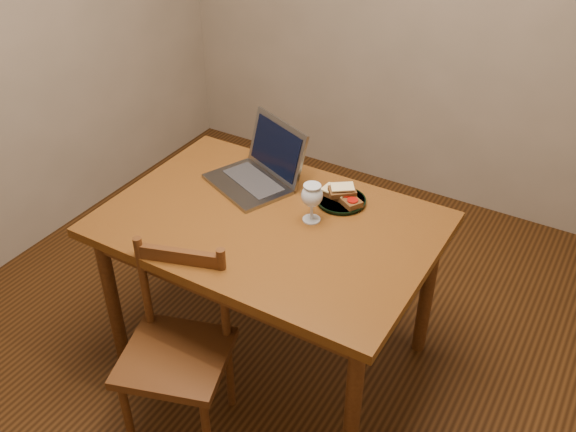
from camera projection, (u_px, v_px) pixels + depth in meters
The scene contains 9 objects.
floor at pixel (282, 345), 3.01m from camera, with size 3.20×3.20×0.02m, color black.
table at pixel (270, 238), 2.59m from camera, with size 1.30×0.90×0.74m.
chair at pixel (176, 343), 2.39m from camera, with size 0.48×0.47×0.42m.
plate at pixel (341, 201), 2.64m from camera, with size 0.20×0.20×0.02m, color black.
sandwich_cheese at pixel (335, 192), 2.64m from camera, with size 0.11×0.07×0.03m, color #381E0C, non-canonical shape.
sandwich_tomato at pixel (349, 199), 2.60m from camera, with size 0.11×0.07×0.03m, color #381E0C, non-canonical shape.
sandwich_top at pixel (342, 190), 2.61m from camera, with size 0.11×0.06×0.03m, color #381E0C, non-canonical shape.
milk_glass at pixel (312, 203), 2.49m from camera, with size 0.09×0.09×0.16m, color white, non-canonical shape.
laptop at pixel (261, 167), 2.75m from camera, with size 0.45×0.43×0.25m.
Camera 1 is at (1.10, -1.81, 2.21)m, focal length 40.00 mm.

